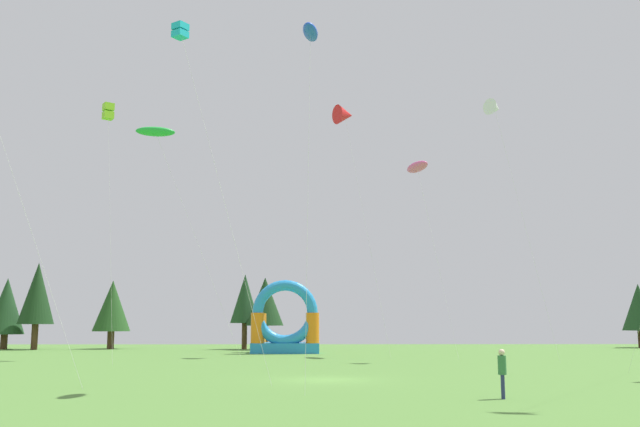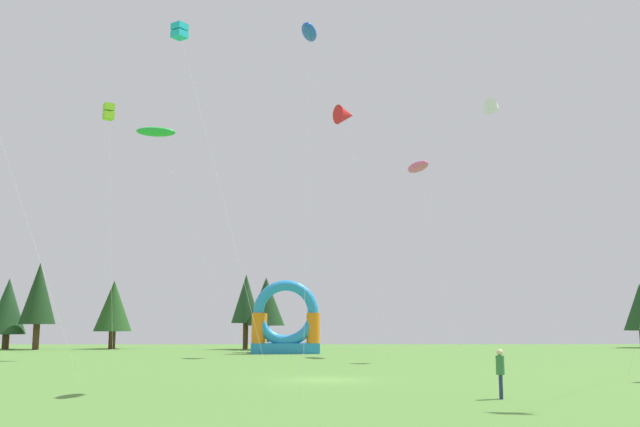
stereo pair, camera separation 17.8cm
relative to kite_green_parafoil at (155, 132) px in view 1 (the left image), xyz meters
name	(u,v)px [view 1 (the left image)]	position (x,y,z in m)	size (l,w,h in m)	color
ground_plane	(324,380)	(13.47, -21.60, -18.42)	(120.00, 120.00, 0.00)	#548438
kite_green_parafoil	(155,132)	(0.00, 0.00, 0.00)	(8.96, 2.44, 18.92)	green
kite_cyan_box	(181,32)	(5.81, -20.84, -0.21)	(5.79, 4.32, 18.68)	#19B7CC
kite_pink_parafoil	(417,167)	(22.33, 4.23, -1.96)	(3.13, 7.57, 17.03)	#EA599E
kite_blue_parafoil	(310,33)	(12.77, -25.46, -2.19)	(0.92, 4.79, 16.59)	blue
kite_lime_box	(108,112)	(-2.20, -6.04, -0.16)	(2.44, 3.42, 18.90)	#8CD826
kite_red_delta	(345,115)	(15.96, 5.01, 3.02)	(4.41, 7.09, 22.40)	red
kite_white_delta	(494,108)	(27.56, -2.62, 1.35)	(3.79, 4.76, 20.45)	white
person_near_camera	(502,369)	(19.85, -30.50, -17.35)	(0.36, 0.36, 1.80)	navy
inflatable_yellow_castle	(285,328)	(10.55, 9.72, -16.08)	(6.28, 4.39, 6.72)	#268CD8
tree_row_0	(6,306)	(-19.93, 20.45, -13.85)	(3.98, 3.98, 7.61)	#4C331E
tree_row_1	(37,294)	(-16.26, 19.31, -12.55)	(3.73, 3.73, 9.20)	#4C331E
tree_row_2	(112,306)	(-8.85, 21.55, -13.80)	(4.07, 4.07, 7.42)	#4C331E
tree_row_3	(245,299)	(5.81, 20.25, -13.09)	(3.14, 3.14, 8.03)	#4C331E
tree_row_4	(265,302)	(8.08, 18.66, -13.44)	(3.97, 3.97, 7.58)	#4C331E
tree_row_5	(639,307)	(50.68, 24.25, -13.86)	(3.93, 3.93, 7.26)	#4C331E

